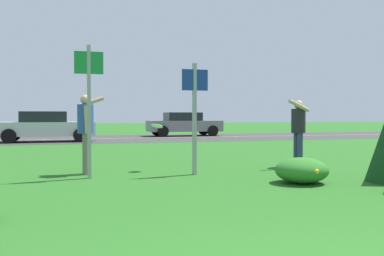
# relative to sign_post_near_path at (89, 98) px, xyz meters

# --- Properties ---
(ground_plane) EXTENTS (120.00, 120.00, 0.00)m
(ground_plane) POSITION_rel_sign_post_near_path_xyz_m (1.22, 3.80, -1.60)
(ground_plane) COLOR #26601E
(highway_strip) EXTENTS (120.00, 8.12, 0.01)m
(highway_strip) POSITION_rel_sign_post_near_path_xyz_m (1.22, 14.42, -1.59)
(highway_strip) COLOR #38383A
(highway_strip) RESTS_ON ground
(highway_center_stripe) EXTENTS (120.00, 0.16, 0.00)m
(highway_center_stripe) POSITION_rel_sign_post_near_path_xyz_m (1.22, 14.42, -1.59)
(highway_center_stripe) COLOR yellow
(highway_center_stripe) RESTS_ON ground
(daylily_clump_near_camera) EXTENTS (0.99, 0.97, 0.47)m
(daylily_clump_near_camera) POSITION_rel_sign_post_near_path_xyz_m (3.72, -1.74, -1.36)
(daylily_clump_near_camera) COLOR #2D7526
(daylily_clump_near_camera) RESTS_ON ground
(sign_post_near_path) EXTENTS (0.56, 0.10, 2.64)m
(sign_post_near_path) POSITION_rel_sign_post_near_path_xyz_m (0.00, 0.00, 0.00)
(sign_post_near_path) COLOR #93969B
(sign_post_near_path) RESTS_ON ground
(sign_post_by_roadside) EXTENTS (0.56, 0.10, 2.34)m
(sign_post_by_roadside) POSITION_rel_sign_post_near_path_xyz_m (2.15, -0.11, -0.17)
(sign_post_by_roadside) COLOR #93969B
(sign_post_by_roadside) RESTS_ON ground
(person_thrower_blue_shirt) EXTENTS (0.58, 0.49, 1.69)m
(person_thrower_blue_shirt) POSITION_rel_sign_post_near_path_xyz_m (-0.04, 0.62, -0.58)
(person_thrower_blue_shirt) COLOR #2D4C9E
(person_thrower_blue_shirt) RESTS_ON ground
(person_catcher_dark_shirt) EXTENTS (0.55, 0.49, 1.64)m
(person_catcher_dark_shirt) POSITION_rel_sign_post_near_path_xyz_m (4.96, 0.44, -0.63)
(person_catcher_dark_shirt) COLOR #232328
(person_catcher_dark_shirt) RESTS_ON ground
(frisbee_white) EXTENTS (0.28, 0.26, 0.15)m
(frisbee_white) POSITION_rel_sign_post_near_path_xyz_m (1.53, 0.77, -0.58)
(frisbee_white) COLOR white
(car_silver_center_left) EXTENTS (4.50, 2.00, 1.45)m
(car_silver_center_left) POSITION_rel_sign_post_near_path_xyz_m (-1.40, 12.60, -0.86)
(car_silver_center_left) COLOR #B7BABF
(car_silver_center_left) RESTS_ON ground
(car_gray_center_right) EXTENTS (4.50, 2.00, 1.45)m
(car_gray_center_right) POSITION_rel_sign_post_near_path_xyz_m (6.51, 16.25, -0.86)
(car_gray_center_right) COLOR slate
(car_gray_center_right) RESTS_ON ground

